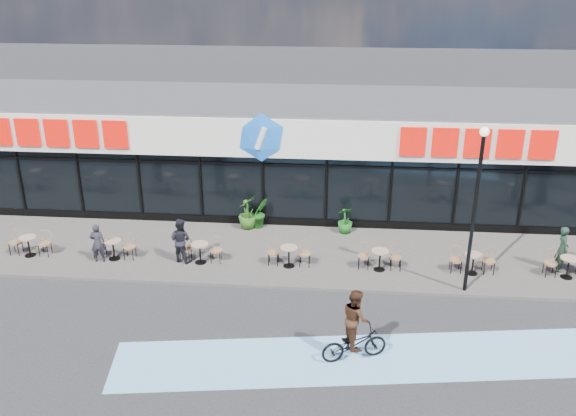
{
  "coord_description": "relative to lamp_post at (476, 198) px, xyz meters",
  "views": [
    {
      "loc": [
        2.93,
        -15.41,
        10.15
      ],
      "look_at": [
        1.29,
        3.5,
        2.29
      ],
      "focal_mm": 38.0,
      "sensor_mm": 36.0,
      "label": 1
    }
  ],
  "objects": [
    {
      "name": "ground",
      "position": [
        -7.16,
        -2.3,
        -3.31
      ],
      "size": [
        120.0,
        120.0,
        0.0
      ],
      "primitive_type": "plane",
      "color": "#28282B",
      "rests_on": "ground"
    },
    {
      "name": "sidewalk",
      "position": [
        -7.16,
        2.2,
        -3.26
      ],
      "size": [
        44.0,
        5.0,
        0.1
      ],
      "primitive_type": "cube",
      "color": "#544F4A",
      "rests_on": "ground"
    },
    {
      "name": "bike_lane",
      "position": [
        -3.16,
        -3.8,
        -3.31
      ],
      "size": [
        14.17,
        4.13,
        0.01
      ],
      "primitive_type": "cube",
      "rotation": [
        0.0,
        0.0,
        0.14
      ],
      "color": "#7DBBEC",
      "rests_on": "ground"
    },
    {
      "name": "building",
      "position": [
        -7.16,
        7.63,
        -0.97
      ],
      "size": [
        30.6,
        6.57,
        4.75
      ],
      "color": "black",
      "rests_on": "ground"
    },
    {
      "name": "lamp_post",
      "position": [
        0.0,
        0.0,
        0.0
      ],
      "size": [
        0.28,
        0.28,
        5.44
      ],
      "color": "black",
      "rests_on": "sidewalk"
    },
    {
      "name": "bistro_set_1",
      "position": [
        -15.26,
        1.25,
        -2.76
      ],
      "size": [
        1.54,
        0.62,
        0.9
      ],
      "color": "tan",
      "rests_on": "sidewalk"
    },
    {
      "name": "bistro_set_2",
      "position": [
        -12.12,
        1.25,
        -2.76
      ],
      "size": [
        1.54,
        0.62,
        0.9
      ],
      "color": "tan",
      "rests_on": "sidewalk"
    },
    {
      "name": "bistro_set_3",
      "position": [
        -8.98,
        1.25,
        -2.76
      ],
      "size": [
        1.54,
        0.62,
        0.9
      ],
      "color": "tan",
      "rests_on": "sidewalk"
    },
    {
      "name": "bistro_set_4",
      "position": [
        -5.84,
        1.25,
        -2.76
      ],
      "size": [
        1.54,
        0.62,
        0.9
      ],
      "color": "tan",
      "rests_on": "sidewalk"
    },
    {
      "name": "bistro_set_5",
      "position": [
        -2.7,
        1.25,
        -2.76
      ],
      "size": [
        1.54,
        0.62,
        0.9
      ],
      "color": "tan",
      "rests_on": "sidewalk"
    },
    {
      "name": "bistro_set_6",
      "position": [
        0.45,
        1.25,
        -2.76
      ],
      "size": [
        1.54,
        0.62,
        0.9
      ],
      "color": "tan",
      "rests_on": "sidewalk"
    },
    {
      "name": "bistro_set_7",
      "position": [
        3.59,
        1.25,
        -2.76
      ],
      "size": [
        1.54,
        0.62,
        0.9
      ],
      "color": "tan",
      "rests_on": "sidewalk"
    },
    {
      "name": "potted_plant_left",
      "position": [
        -7.28,
        4.38,
        -2.59
      ],
      "size": [
        0.88,
        0.84,
        1.24
      ],
      "primitive_type": "imported",
      "rotation": [
        0.0,
        0.0,
        0.59
      ],
      "color": "#1A4E16",
      "rests_on": "sidewalk"
    },
    {
      "name": "potted_plant_mid",
      "position": [
        -7.74,
        4.26,
        -2.56
      ],
      "size": [
        0.94,
        0.94,
        1.31
      ],
      "primitive_type": "imported",
      "rotation": [
        0.0,
        0.0,
        4.37
      ],
      "color": "#295518",
      "rests_on": "sidewalk"
    },
    {
      "name": "potted_plant_right",
      "position": [
        -3.88,
        4.15,
        -2.68
      ],
      "size": [
        0.78,
        0.78,
        1.06
      ],
      "primitive_type": "imported",
      "rotation": [
        0.0,
        0.0,
        3.56
      ],
      "color": "#19591A",
      "rests_on": "sidewalk"
    },
    {
      "name": "patron_left",
      "position": [
        -12.57,
        0.95,
        -2.49
      ],
      "size": [
        0.57,
        0.41,
        1.44
      ],
      "primitive_type": "imported",
      "rotation": [
        0.0,
        0.0,
        3.28
      ],
      "color": "#23232B",
      "rests_on": "sidewalk"
    },
    {
      "name": "patron_right",
      "position": [
        -9.67,
        1.23,
        -2.4
      ],
      "size": [
        0.94,
        0.83,
        1.62
      ],
      "primitive_type": "imported",
      "rotation": [
        0.0,
        0.0,
        2.82
      ],
      "color": "black",
      "rests_on": "sidewalk"
    },
    {
      "name": "pedestrian_b",
      "position": [
        3.5,
        1.69,
        -2.4
      ],
      "size": [
        0.39,
        0.59,
        1.63
      ],
      "primitive_type": "imported",
      "rotation": [
        0.0,
        0.0,
        1.57
      ],
      "color": "#1A2E22",
      "rests_on": "sidewalk"
    },
    {
      "name": "cyclist_a",
      "position": [
        -3.64,
        -3.85,
        -2.48
      ],
      "size": [
        1.94,
        1.21,
        2.13
      ],
      "color": "black",
      "rests_on": "ground"
    }
  ]
}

